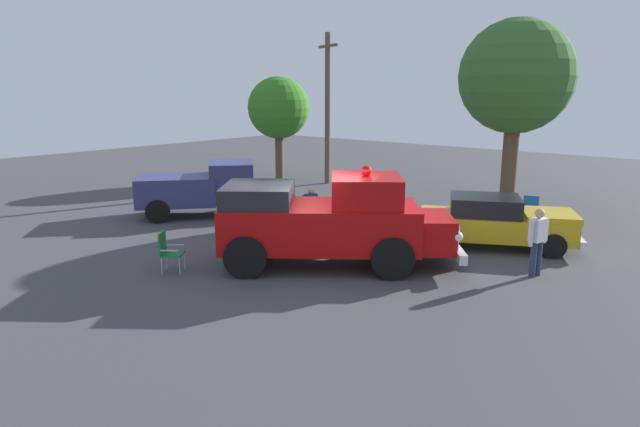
{
  "coord_description": "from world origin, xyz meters",
  "views": [
    {
      "loc": [
        8.75,
        -10.22,
        4.42
      ],
      "look_at": [
        0.17,
        0.16,
        1.37
      ],
      "focal_mm": 30.76,
      "sensor_mm": 36.0,
      "label": 1
    }
  ],
  "objects": [
    {
      "name": "ground_plane",
      "position": [
        0.0,
        0.0,
        0.0
      ],
      "size": [
        60.0,
        60.0,
        0.0
      ],
      "primitive_type": "plane",
      "color": "#424244"
    },
    {
      "name": "vintage_fire_truck",
      "position": [
        0.36,
        0.3,
        1.2
      ],
      "size": [
        6.03,
        5.37,
        2.59
      ],
      "color": "black",
      "rests_on": "ground"
    },
    {
      "name": "classic_hot_rod",
      "position": [
        2.96,
        4.7,
        0.75
      ],
      "size": [
        4.72,
        3.63,
        1.46
      ],
      "color": "black",
      "rests_on": "ground"
    },
    {
      "name": "parked_pickup",
      "position": [
        -6.6,
        2.01,
        0.99
      ],
      "size": [
        4.51,
        4.8,
        1.9
      ],
      "color": "black",
      "rests_on": "ground"
    },
    {
      "name": "lawn_chair_near_truck",
      "position": [
        -2.75,
        3.2,
        0.59
      ],
      "size": [
        0.67,
        0.67,
        1.02
      ],
      "color": "#B7BABF",
      "rests_on": "ground"
    },
    {
      "name": "lawn_chair_by_car",
      "position": [
        2.92,
        7.67,
        0.59
      ],
      "size": [
        0.63,
        0.63,
        1.02
      ],
      "color": "#B7BABF",
      "rests_on": "ground"
    },
    {
      "name": "lawn_chair_spare",
      "position": [
        -2.39,
        -2.64,
        0.59
      ],
      "size": [
        0.69,
        0.69,
        1.02
      ],
      "color": "#B7BABF",
      "rests_on": "ground"
    },
    {
      "name": "spectator_seated",
      "position": [
        -2.63,
        3.14,
        0.7
      ],
      "size": [
        0.64,
        0.58,
        1.29
      ],
      "color": "#383842",
      "rests_on": "ground"
    },
    {
      "name": "spectator_standing",
      "position": [
        4.72,
        2.82,
        0.96
      ],
      "size": [
        0.36,
        0.64,
        1.68
      ],
      "color": "#2D334C",
      "rests_on": "ground"
    },
    {
      "name": "oak_tree_left",
      "position": [
        1.07,
        10.46,
        4.84
      ],
      "size": [
        4.21,
        4.21,
        7.0
      ],
      "color": "brown",
      "rests_on": "ground"
    },
    {
      "name": "oak_tree_right",
      "position": [
        -10.34,
        9.67,
        3.5
      ],
      "size": [
        3.04,
        3.04,
        5.06
      ],
      "color": "brown",
      "rests_on": "ground"
    },
    {
      "name": "utility_pole",
      "position": [
        -7.62,
        10.15,
        3.62
      ],
      "size": [
        1.6,
        0.81,
        6.96
      ],
      "color": "brown",
      "rests_on": "ground"
    }
  ]
}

